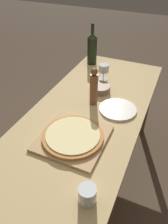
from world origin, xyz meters
TOP-DOWN VIEW (x-y plane):
  - ground_plane at (0.00, 0.00)m, footprint 12.00×12.00m
  - dining_table at (0.00, 0.00)m, footprint 0.73×1.73m
  - cutting_board at (0.03, -0.29)m, footprint 0.37×0.37m
  - pizza at (0.03, -0.29)m, footprint 0.35×0.35m
  - wine_bottle at (-0.26, 0.68)m, footprint 0.09×0.09m
  - pepper_mill at (-0.00, 0.09)m, footprint 0.05×0.05m
  - wine_glass at (-0.05, 0.44)m, footprint 0.08×0.08m
  - small_bowl at (-0.01, 0.26)m, footprint 0.15×0.15m
  - drinking_tumbler at (0.25, -0.61)m, footprint 0.08×0.08m
  - dinner_plate at (0.18, 0.08)m, footprint 0.25×0.25m

SIDE VIEW (x-z plane):
  - ground_plane at x=0.00m, z-range 0.00..0.00m
  - dining_table at x=0.00m, z-range 0.28..1.04m
  - dinner_plate at x=0.18m, z-range 0.76..0.78m
  - cutting_board at x=0.03m, z-range 0.76..0.78m
  - small_bowl at x=-0.01m, z-range 0.76..0.81m
  - pizza at x=0.03m, z-range 0.78..0.80m
  - drinking_tumbler at x=0.25m, z-range 0.76..0.85m
  - wine_glass at x=-0.05m, z-range 0.79..0.92m
  - pepper_mill at x=0.00m, z-range 0.76..1.03m
  - wine_bottle at x=-0.26m, z-range 0.72..1.09m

